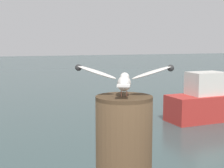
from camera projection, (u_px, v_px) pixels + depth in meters
name	position (u px, v px, depth m)	size (l,w,h in m)	color
seagull	(124.00, 79.00, 2.22)	(0.62, 0.38, 0.21)	tan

